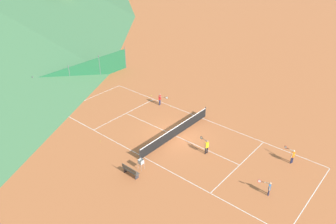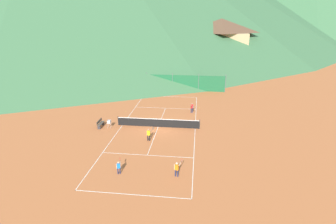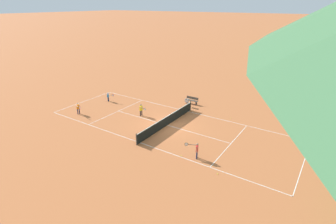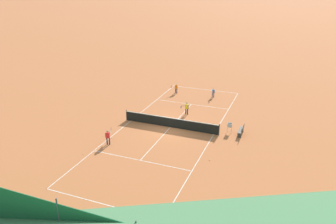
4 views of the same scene
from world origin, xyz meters
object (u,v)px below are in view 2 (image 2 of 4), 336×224
object	(u,v)px
tennis_ball_by_net_left	(126,111)
tennis_ball_alley_right	(200,107)
player_near_baseline	(119,166)
tennis_net	(158,123)
alpine_chalet	(220,42)
player_near_service	(149,134)
ball_hopper	(109,122)
courtside_bench	(100,123)
player_far_baseline	(177,168)
tennis_ball_near_corner	(195,116)
player_far_service	(192,107)

from	to	relation	value
tennis_ball_by_net_left	tennis_ball_alley_right	xyz separation A→B (m)	(9.47, 2.71, 0.00)
player_near_baseline	tennis_net	bearing A→B (deg)	80.20
alpine_chalet	player_near_service	bearing A→B (deg)	-102.43
ball_hopper	courtside_bench	world-z (taller)	ball_hopper
player_far_baseline	player_near_baseline	bearing A→B (deg)	-177.93
player_far_baseline	tennis_ball_near_corner	size ratio (longest dim) A/B	18.51
tennis_ball_alley_right	ball_hopper	world-z (taller)	ball_hopper
courtside_bench	alpine_chalet	bearing A→B (deg)	69.16
player_far_baseline	courtside_bench	xyz separation A→B (m)	(-9.22, 8.50, -0.26)
tennis_ball_by_net_left	tennis_ball_near_corner	bearing A→B (deg)	-3.62
tennis_net	player_far_baseline	bearing A→B (deg)	-72.84
player_near_service	alpine_chalet	distance (m)	44.83
player_far_service	ball_hopper	world-z (taller)	player_far_service
courtside_bench	player_near_baseline	bearing A→B (deg)	-61.49
courtside_bench	player_far_service	bearing A→B (deg)	30.35
player_far_service	tennis_ball_near_corner	size ratio (longest dim) A/B	19.48
player_near_baseline	alpine_chalet	xyz separation A→B (m)	(10.83, 49.48, 5.18)
tennis_ball_alley_right	courtside_bench	size ratio (longest dim) A/B	0.04
tennis_ball_alley_right	ball_hopper	size ratio (longest dim) A/B	0.07
player_near_baseline	ball_hopper	world-z (taller)	player_near_baseline
player_near_baseline	tennis_ball_near_corner	size ratio (longest dim) A/B	16.45
player_near_service	tennis_net	bearing A→B (deg)	83.61
player_near_baseline	tennis_ball_by_net_left	distance (m)	14.34
player_far_baseline	tennis_ball_near_corner	world-z (taller)	player_far_baseline
player_far_service	tennis_ball_alley_right	size ratio (longest dim) A/B	19.48
tennis_ball_near_corner	tennis_ball_alley_right	bearing A→B (deg)	79.80
tennis_ball_near_corner	player_far_baseline	bearing A→B (deg)	-94.73
player_near_service	tennis_ball_near_corner	bearing A→B (deg)	59.49
player_far_baseline	player_near_service	distance (m)	6.67
player_far_baseline	player_near_service	size ratio (longest dim) A/B	0.95
tennis_net	player_far_service	distance (m)	6.16
tennis_ball_by_net_left	alpine_chalet	size ratio (longest dim) A/B	0.01
tennis_ball_alley_right	courtside_bench	bearing A→B (deg)	-143.76
player_near_service	tennis_ball_alley_right	world-z (taller)	player_near_service
tennis_ball_alley_right	player_far_baseline	bearing A→B (deg)	-95.83
tennis_ball_by_net_left	ball_hopper	distance (m)	5.41
tennis_ball_alley_right	ball_hopper	distance (m)	12.75
ball_hopper	courtside_bench	distance (m)	1.07
tennis_ball_by_net_left	ball_hopper	xyz separation A→B (m)	(-0.39, -5.36, 0.62)
tennis_net	player_far_service	world-z (taller)	player_far_service
player_far_baseline	ball_hopper	xyz separation A→B (m)	(-8.17, 8.42, -0.06)
player_near_service	tennis_ball_by_net_left	bearing A→B (deg)	119.58
player_near_baseline	player_far_baseline	size ratio (longest dim) A/B	0.89
player_near_baseline	tennis_ball_alley_right	distance (m)	17.78
player_far_baseline	player_near_service	bearing A→B (deg)	119.29
tennis_ball_alley_right	ball_hopper	bearing A→B (deg)	-140.69
player_far_service	player_near_baseline	bearing A→B (deg)	-109.82
tennis_ball_by_net_left	courtside_bench	size ratio (longest dim) A/B	0.04
tennis_ball_near_corner	player_near_service	bearing A→B (deg)	-120.51
ball_hopper	alpine_chalet	bearing A→B (deg)	70.48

